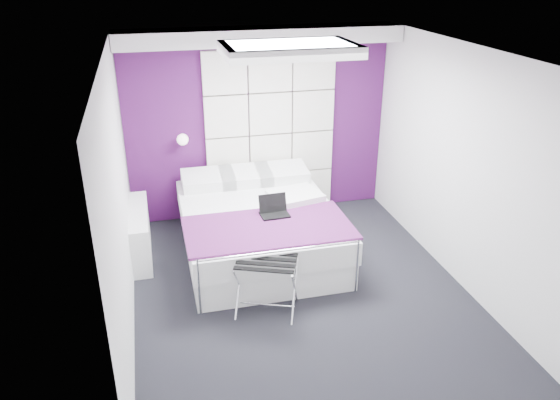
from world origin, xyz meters
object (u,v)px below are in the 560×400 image
object	(u,v)px
bed	(258,228)
laptop	(274,210)
luggage_rack	(267,286)
wall_lamp	(182,139)
radiator	(140,233)
nightstand	(199,186)

from	to	relation	value
bed	laptop	xyz separation A→B (m)	(0.13, -0.28, 0.36)
luggage_rack	wall_lamp	bearing A→B (deg)	127.23
luggage_rack	laptop	world-z (taller)	laptop
luggage_rack	laptop	size ratio (longest dim) A/B	1.83
radiator	nightstand	distance (m)	1.11
bed	laptop	distance (m)	0.47
laptop	wall_lamp	bearing A→B (deg)	121.53
nightstand	laptop	size ratio (longest dim) A/B	1.36
wall_lamp	nightstand	world-z (taller)	wall_lamp
nightstand	wall_lamp	bearing A→B (deg)	166.46
wall_lamp	radiator	xyz separation A→B (m)	(-0.64, -0.76, -0.92)
bed	luggage_rack	distance (m)	1.24
radiator	bed	world-z (taller)	bed
radiator	bed	distance (m)	1.45
nightstand	radiator	bearing A→B (deg)	-138.23
nightstand	laptop	distance (m)	1.49
wall_lamp	laptop	world-z (taller)	wall_lamp
wall_lamp	nightstand	xyz separation A→B (m)	(0.17, -0.04, -0.67)
bed	laptop	world-z (taller)	laptop
radiator	bed	xyz separation A→B (m)	(1.42, -0.28, 0.04)
laptop	luggage_rack	bearing A→B (deg)	-110.84
bed	laptop	bearing A→B (deg)	-64.07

